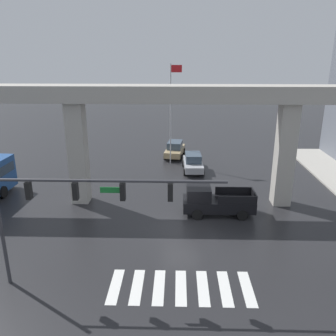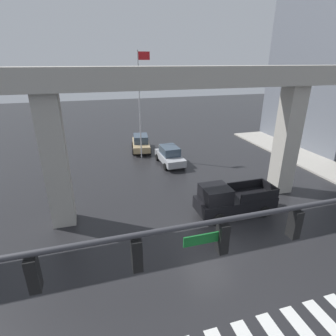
# 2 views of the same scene
# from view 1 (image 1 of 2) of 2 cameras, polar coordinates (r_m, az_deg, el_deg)

# --- Properties ---
(ground_plane) EXTENTS (120.00, 120.00, 0.00)m
(ground_plane) POSITION_cam_1_polar(r_m,az_deg,el_deg) (23.72, 2.02, -9.77)
(ground_plane) COLOR #232326
(crosswalk_stripes) EXTENTS (7.15, 2.80, 0.01)m
(crosswalk_stripes) POSITION_cam_1_polar(r_m,az_deg,el_deg) (18.47, 2.12, -18.90)
(crosswalk_stripes) COLOR silver
(crosswalk_stripes) RESTS_ON ground
(elevated_overpass) EXTENTS (59.85, 2.05, 8.97)m
(elevated_overpass) POSITION_cam_1_polar(r_m,az_deg,el_deg) (25.43, 2.17, 10.48)
(elevated_overpass) COLOR #ADA89E
(elevated_overpass) RESTS_ON ground
(pickup_truck) EXTENTS (5.11, 2.10, 2.08)m
(pickup_truck) POSITION_cam_1_polar(r_m,az_deg,el_deg) (25.43, 7.59, -5.43)
(pickup_truck) COLOR black
(pickup_truck) RESTS_ON ground
(sedan_tan) EXTENTS (2.41, 4.50, 1.72)m
(sedan_tan) POSITION_cam_1_polar(r_m,az_deg,el_deg) (39.14, 1.12, 3.10)
(sedan_tan) COLOR tan
(sedan_tan) RESTS_ON ground
(sedan_silver) EXTENTS (2.08, 4.36, 1.72)m
(sedan_silver) POSITION_cam_1_polar(r_m,az_deg,el_deg) (34.51, 4.11, 0.93)
(sedan_silver) COLOR #A8AAAF
(sedan_silver) RESTS_ON ground
(traffic_signal_mast) EXTENTS (10.89, 0.32, 6.20)m
(traffic_signal_mast) POSITION_cam_1_polar(r_m,az_deg,el_deg) (16.95, -15.21, -4.90)
(traffic_signal_mast) COLOR #38383D
(traffic_signal_mast) RESTS_ON ground
(flagpole) EXTENTS (1.16, 0.12, 10.15)m
(flagpole) POSITION_cam_1_polar(r_m,az_deg,el_deg) (35.71, 0.58, 9.85)
(flagpole) COLOR silver
(flagpole) RESTS_ON ground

